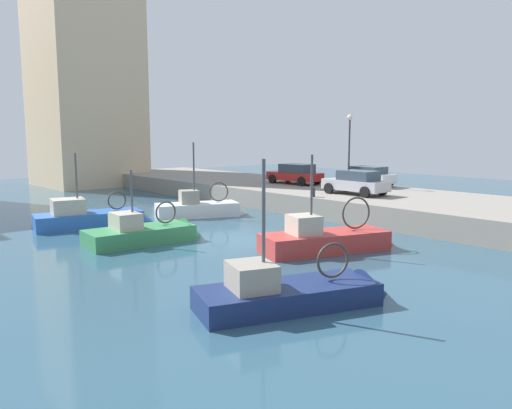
# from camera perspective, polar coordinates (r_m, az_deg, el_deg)

# --- Properties ---
(water_surface) EXTENTS (80.00, 80.00, 0.00)m
(water_surface) POSITION_cam_1_polar(r_m,az_deg,el_deg) (23.01, -2.21, -4.10)
(water_surface) COLOR #2D5166
(water_surface) RESTS_ON ground
(quay_wall) EXTENTS (9.00, 56.00, 1.20)m
(quay_wall) POSITION_cam_1_polar(r_m,az_deg,el_deg) (31.41, 14.13, 0.04)
(quay_wall) COLOR gray
(quay_wall) RESTS_ON ground
(fishing_boat_red) EXTENTS (6.35, 3.65, 4.80)m
(fishing_boat_red) POSITION_cam_1_polar(r_m,az_deg,el_deg) (21.38, 8.43, -4.83)
(fishing_boat_red) COLOR #BC3833
(fishing_boat_red) RESTS_ON ground
(fishing_boat_blue) EXTENTS (6.34, 3.13, 4.69)m
(fishing_boat_blue) POSITION_cam_1_polar(r_m,az_deg,el_deg) (27.81, -17.58, -2.09)
(fishing_boat_blue) COLOR #2D60B7
(fishing_boat_blue) RESTS_ON ground
(fishing_boat_white) EXTENTS (5.69, 3.60, 5.09)m
(fishing_boat_white) POSITION_cam_1_polar(r_m,az_deg,el_deg) (29.89, -5.98, -1.12)
(fishing_boat_white) COLOR white
(fishing_boat_white) RESTS_ON ground
(fishing_boat_green) EXTENTS (5.58, 2.56, 4.15)m
(fishing_boat_green) POSITION_cam_1_polar(r_m,az_deg,el_deg) (23.26, -11.99, -3.90)
(fishing_boat_green) COLOR #388951
(fishing_boat_green) RESTS_ON ground
(fishing_boat_navy) EXTENTS (6.15, 3.66, 4.98)m
(fishing_boat_navy) POSITION_cam_1_polar(r_m,az_deg,el_deg) (14.66, 4.84, -10.84)
(fishing_boat_navy) COLOR navy
(fishing_boat_navy) RESTS_ON ground
(parked_car_red) EXTENTS (2.11, 4.12, 1.43)m
(parked_car_red) POSITION_cam_1_polar(r_m,az_deg,el_deg) (36.60, 4.43, 3.46)
(parked_car_red) COLOR red
(parked_car_red) RESTS_ON quay_wall
(parked_car_white) EXTENTS (1.95, 3.88, 1.36)m
(parked_car_white) POSITION_cam_1_polar(r_m,az_deg,el_deg) (35.73, 12.26, 3.15)
(parked_car_white) COLOR silver
(parked_car_white) RESTS_ON quay_wall
(parked_car_silver) EXTENTS (1.90, 3.96, 1.43)m
(parked_car_silver) POSITION_cam_1_polar(r_m,az_deg,el_deg) (30.68, 11.15, 2.45)
(parked_car_silver) COLOR #B7B7BC
(parked_car_silver) RESTS_ON quay_wall
(mooring_bollard_mid) EXTENTS (0.28, 0.28, 0.55)m
(mooring_bollard_mid) POSITION_cam_1_polar(r_m,az_deg,el_deg) (29.25, 6.37, 1.39)
(mooring_bollard_mid) COLOR #2D2D33
(mooring_bollard_mid) RESTS_ON quay_wall
(quay_streetlamp) EXTENTS (0.36, 0.36, 4.83)m
(quay_streetlamp) POSITION_cam_1_polar(r_m,az_deg,el_deg) (34.60, 10.42, 7.28)
(quay_streetlamp) COLOR #38383D
(quay_streetlamp) RESTS_ON quay_wall
(waterfront_building_central) EXTENTS (8.56, 8.91, 22.31)m
(waterfront_building_central) POSITION_cam_1_polar(r_m,az_deg,el_deg) (50.54, -18.71, 14.84)
(waterfront_building_central) COLOR beige
(waterfront_building_central) RESTS_ON ground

